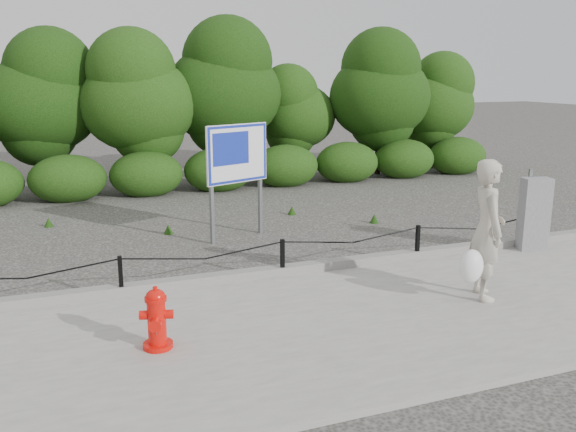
{
  "coord_description": "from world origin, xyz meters",
  "views": [
    {
      "loc": [
        -3.23,
        -8.68,
        3.28
      ],
      "look_at": [
        0.17,
        0.2,
        1.0
      ],
      "focal_mm": 38.0,
      "sensor_mm": 36.0,
      "label": 1
    }
  ],
  "objects_px": {
    "utility_cabinet": "(534,214)",
    "advertising_sign": "(237,159)",
    "fire_hydrant": "(157,319)",
    "pedestrian": "(486,232)"
  },
  "relations": [
    {
      "from": "pedestrian",
      "to": "advertising_sign",
      "type": "relative_size",
      "value": 0.88
    },
    {
      "from": "utility_cabinet",
      "to": "advertising_sign",
      "type": "distance_m",
      "value": 5.61
    },
    {
      "from": "utility_cabinet",
      "to": "fire_hydrant",
      "type": "bearing_deg",
      "value": -152.47
    },
    {
      "from": "fire_hydrant",
      "to": "utility_cabinet",
      "type": "relative_size",
      "value": 0.52
    },
    {
      "from": "fire_hydrant",
      "to": "pedestrian",
      "type": "xyz_separation_m",
      "value": [
        4.64,
        -0.0,
        0.61
      ]
    },
    {
      "from": "pedestrian",
      "to": "fire_hydrant",
      "type": "bearing_deg",
      "value": 110.72
    },
    {
      "from": "pedestrian",
      "to": "advertising_sign",
      "type": "distance_m",
      "value": 5.15
    },
    {
      "from": "utility_cabinet",
      "to": "advertising_sign",
      "type": "relative_size",
      "value": 0.64
    },
    {
      "from": "pedestrian",
      "to": "advertising_sign",
      "type": "height_order",
      "value": "advertising_sign"
    },
    {
      "from": "pedestrian",
      "to": "utility_cabinet",
      "type": "bearing_deg",
      "value": -34.53
    }
  ]
}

